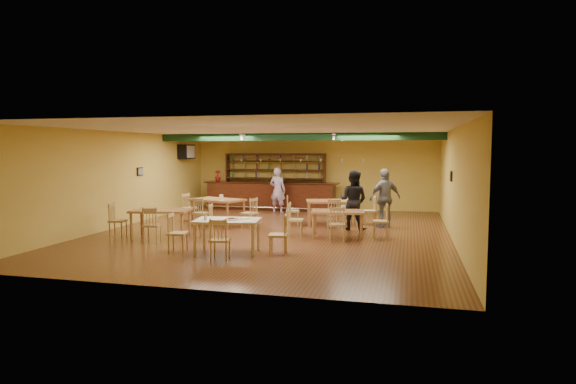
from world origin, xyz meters
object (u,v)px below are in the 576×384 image
(dining_table_c, at_px, (161,223))
(bar_counter, at_px, (271,196))
(dining_table_b, at_px, (331,213))
(dining_table_d, at_px, (338,224))
(near_table, at_px, (227,236))
(patron_bar, at_px, (278,190))
(patron_right_a, at_px, (353,200))
(dining_table_a, at_px, (218,212))

(dining_table_c, bearing_deg, bar_counter, 69.16)
(dining_table_b, height_order, dining_table_d, dining_table_b)
(near_table, xyz_separation_m, patron_bar, (-0.79, 7.39, 0.47))
(patron_bar, bearing_deg, dining_table_b, 143.78)
(dining_table_d, bearing_deg, patron_right_a, 70.26)
(dining_table_a, distance_m, patron_right_a, 4.44)
(dining_table_a, bearing_deg, near_table, -46.63)
(dining_table_d, bearing_deg, near_table, -135.25)
(dining_table_c, bearing_deg, dining_table_b, 28.41)
(dining_table_b, distance_m, patron_bar, 3.54)
(bar_counter, height_order, near_table, bar_counter)
(bar_counter, relative_size, dining_table_d, 3.72)
(bar_counter, bearing_deg, patron_right_a, -47.37)
(dining_table_c, height_order, near_table, near_table)
(dining_table_b, bearing_deg, patron_right_a, -59.27)
(dining_table_a, relative_size, dining_table_b, 1.04)
(bar_counter, xyz_separation_m, dining_table_b, (2.99, -3.31, -0.16))
(dining_table_a, relative_size, patron_right_a, 0.92)
(dining_table_b, relative_size, patron_bar, 0.92)
(bar_counter, xyz_separation_m, dining_table_a, (-0.63, -4.09, -0.15))
(bar_counter, relative_size, patron_bar, 3.14)
(bar_counter, relative_size, dining_table_c, 3.51)
(patron_bar, bearing_deg, near_table, 105.00)
(dining_table_b, distance_m, dining_table_d, 2.15)
(dining_table_d, bearing_deg, dining_table_a, 155.14)
(dining_table_c, relative_size, patron_bar, 0.90)
(dining_table_b, distance_m, patron_right_a, 1.24)
(dining_table_a, distance_m, dining_table_b, 3.70)
(bar_counter, relative_size, near_table, 3.66)
(near_table, bearing_deg, dining_table_d, 43.47)
(dining_table_a, distance_m, dining_table_d, 4.33)
(bar_counter, distance_m, near_table, 8.32)
(bar_counter, relative_size, dining_table_a, 3.30)
(dining_table_b, distance_m, dining_table_c, 5.42)
(patron_right_a, bearing_deg, dining_table_c, 42.63)
(dining_table_a, height_order, dining_table_b, dining_table_a)
(dining_table_c, relative_size, dining_table_d, 1.06)
(near_table, bearing_deg, dining_table_c, 140.92)
(dining_table_d, bearing_deg, dining_table_b, 96.60)
(dining_table_c, bearing_deg, dining_table_a, 66.44)
(dining_table_a, xyz_separation_m, dining_table_c, (-0.62, -2.62, -0.02))
(patron_right_a, bearing_deg, bar_counter, -32.00)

